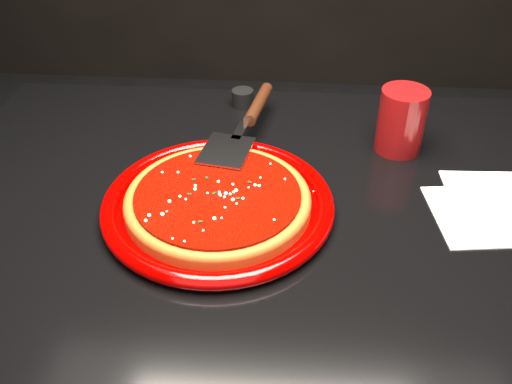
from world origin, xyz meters
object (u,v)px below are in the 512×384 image
Objects in this scene: table at (271,341)px; plate at (218,204)px; pizza_server at (245,123)px; cup at (401,121)px; ramekin at (243,98)px.

plate reaches higher than table.
cup is (0.29, 0.01, 0.01)m from pizza_server.
pizza_server reaches higher than plate.
table is at bearing -75.76° from ramekin.
cup is (0.32, 0.22, 0.05)m from plate.
pizza_server is at bearing 82.78° from plate.
plate is 1.08× the size of pizza_server.
pizza_server reaches higher than ramekin.
ramekin is at bearing 107.23° from pizza_server.
table is 0.52m from ramekin.
table is 25.99× the size of ramekin.
cup reaches higher than pizza_server.
cup reaches higher than ramekin.
table is at bearing 23.97° from plate.
ramekin reaches higher than table.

